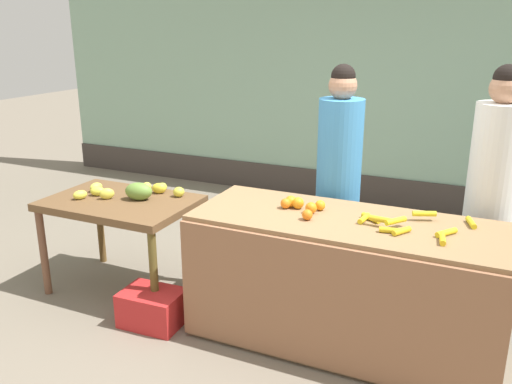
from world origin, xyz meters
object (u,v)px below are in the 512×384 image
Objects in this scene: produce_crate at (152,308)px; vendor_woman_white_shirt at (490,200)px; vendor_woman_blue_shirt at (338,185)px; produce_sack at (259,239)px.

vendor_woman_white_shirt is at bearing 25.88° from produce_crate.
vendor_woman_blue_shirt is 0.99× the size of vendor_woman_white_shirt.
vendor_woman_white_shirt is 1.98m from produce_sack.
vendor_woman_white_shirt is 4.25× the size of produce_crate.
produce_sack is at bearing 164.15° from vendor_woman_blue_shirt.
produce_crate is at bearing -136.64° from vendor_woman_blue_shirt.
vendor_woman_blue_shirt is 4.19× the size of produce_crate.
produce_crate is 0.84× the size of produce_sack.
vendor_woman_blue_shirt reaches higher than produce_crate.
produce_crate is at bearing -104.01° from produce_sack.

